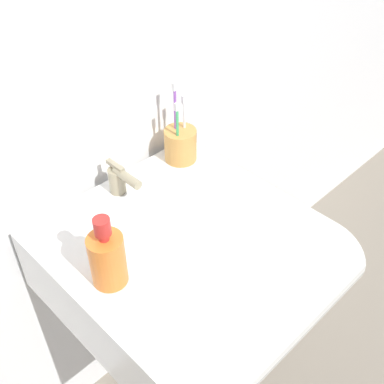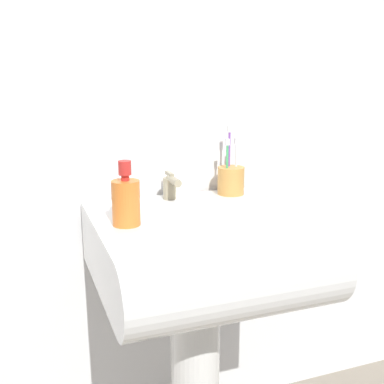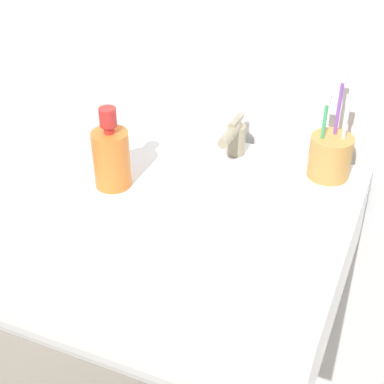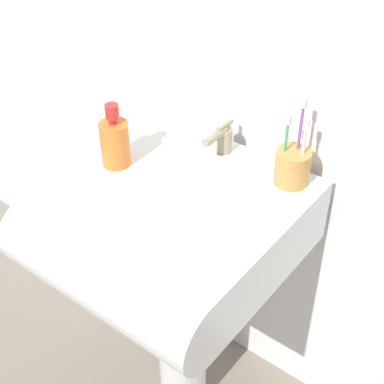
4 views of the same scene
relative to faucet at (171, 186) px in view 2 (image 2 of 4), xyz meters
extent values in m
cube|color=white|center=(0.01, 0.11, 0.34)|extent=(5.00, 0.05, 2.40)
cylinder|color=white|center=(0.01, -0.18, -0.54)|extent=(0.14, 0.14, 0.65)
cube|color=white|center=(0.01, -0.18, -0.13)|extent=(0.54, 0.49, 0.17)
cylinder|color=white|center=(0.01, -0.43, -0.13)|extent=(0.54, 0.17, 0.17)
cylinder|color=tan|center=(0.00, 0.01, -0.01)|extent=(0.04, 0.04, 0.07)
cylinder|color=tan|center=(0.00, -0.03, 0.02)|extent=(0.02, 0.08, 0.02)
cube|color=tan|center=(0.00, 0.01, 0.03)|extent=(0.01, 0.06, 0.01)
cylinder|color=#D19347|center=(0.20, 0.00, 0.00)|extent=(0.08, 0.08, 0.09)
cylinder|color=#3FB266|center=(0.18, -0.01, 0.04)|extent=(0.01, 0.01, 0.14)
cube|color=white|center=(0.18, -0.01, 0.12)|extent=(0.01, 0.01, 0.02)
cylinder|color=white|center=(0.22, 0.01, 0.04)|extent=(0.01, 0.01, 0.14)
cube|color=white|center=(0.22, 0.01, 0.12)|extent=(0.01, 0.01, 0.02)
cylinder|color=purple|center=(0.20, 0.02, 0.06)|extent=(0.01, 0.01, 0.18)
cube|color=white|center=(0.20, 0.02, 0.16)|extent=(0.01, 0.01, 0.02)
cylinder|color=orange|center=(-0.18, -0.19, 0.01)|extent=(0.07, 0.07, 0.11)
cylinder|color=red|center=(-0.18, -0.19, 0.08)|extent=(0.02, 0.02, 0.01)
cylinder|color=red|center=(-0.18, -0.19, 0.10)|extent=(0.03, 0.03, 0.03)
camera|label=1|loc=(-0.50, -0.75, 0.71)|focal=45.00mm
camera|label=2|loc=(-0.42, -1.34, 0.33)|focal=45.00mm
camera|label=3|loc=(0.34, -1.02, 0.59)|focal=55.00mm
camera|label=4|loc=(0.69, -1.02, 0.80)|focal=55.00mm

